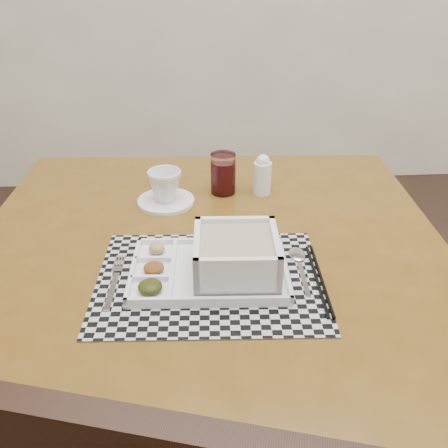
% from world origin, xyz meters
% --- Properties ---
extents(dining_table, '(1.14, 1.14, 0.82)m').
position_xyz_m(dining_table, '(-0.65, 0.37, 0.73)').
color(dining_table, '#57350F').
rests_on(dining_table, ground).
extents(placemat, '(0.48, 0.38, 0.00)m').
position_xyz_m(placemat, '(-0.65, 0.24, 0.82)').
color(placemat, '#ABACB3').
rests_on(placemat, dining_table).
extents(serving_tray, '(0.33, 0.23, 0.10)m').
position_xyz_m(serving_tray, '(-0.62, 0.25, 0.86)').
color(serving_tray, white).
rests_on(serving_tray, placemat).
extents(fork, '(0.03, 0.19, 0.00)m').
position_xyz_m(fork, '(-0.85, 0.25, 0.82)').
color(fork, silver).
rests_on(fork, placemat).
extents(spoon, '(0.04, 0.18, 0.01)m').
position_xyz_m(spoon, '(-0.46, 0.30, 0.82)').
color(spoon, silver).
rests_on(spoon, placemat).
extents(chopsticks, '(0.03, 0.24, 0.01)m').
position_xyz_m(chopsticks, '(-0.43, 0.22, 0.82)').
color(chopsticks, black).
rests_on(chopsticks, placemat).
extents(saucer, '(0.15, 0.15, 0.01)m').
position_xyz_m(saucer, '(-0.75, 0.60, 0.82)').
color(saucer, white).
rests_on(saucer, dining_table).
extents(cup, '(0.10, 0.10, 0.08)m').
position_xyz_m(cup, '(-0.75, 0.60, 0.87)').
color(cup, white).
rests_on(cup, saucer).
extents(juice_glass, '(0.07, 0.07, 0.11)m').
position_xyz_m(juice_glass, '(-0.60, 0.65, 0.87)').
color(juice_glass, white).
rests_on(juice_glass, dining_table).
extents(creamer_bottle, '(0.05, 0.05, 0.11)m').
position_xyz_m(creamer_bottle, '(-0.49, 0.64, 0.87)').
color(creamer_bottle, white).
rests_on(creamer_bottle, dining_table).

